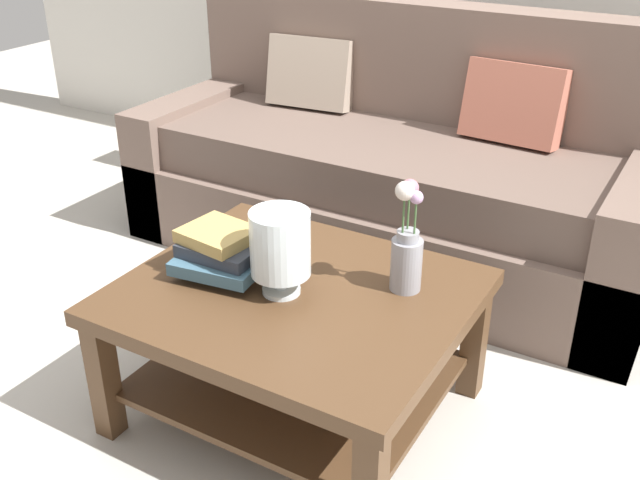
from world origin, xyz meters
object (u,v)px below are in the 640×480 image
Objects in this scene: couch at (394,174)px; flower_pitcher at (407,249)px; book_stack_main at (222,252)px; coffee_table at (296,324)px; glass_hurricane_vase at (280,246)px.

flower_pitcher is (0.50, -1.01, 0.23)m from couch.
couch is 7.88× the size of book_stack_main.
book_stack_main is 0.56m from flower_pitcher.
coffee_table is 0.32m from book_stack_main.
glass_hurricane_vase is (-0.03, -0.03, 0.28)m from coffee_table.
glass_hurricane_vase is 0.75× the size of flower_pitcher.
couch is at bearing 100.75° from coffee_table.
book_stack_main reaches higher than coffee_table.
flower_pitcher reaches higher than glass_hurricane_vase.
flower_pitcher is (0.28, 0.17, 0.26)m from coffee_table.
couch is 1.16m from flower_pitcher.
couch reaches higher than glass_hurricane_vase.
glass_hurricane_vase reaches higher than coffee_table.
couch is at bearing 116.39° from flower_pitcher.
couch is 6.49× the size of flower_pitcher.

